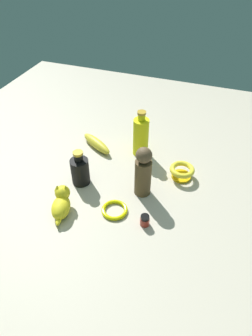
{
  "coord_description": "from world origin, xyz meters",
  "views": [
    {
      "loc": [
        -0.83,
        -0.3,
        0.84
      ],
      "look_at": [
        0.0,
        0.0,
        0.08
      ],
      "focal_mm": 32.44,
      "sensor_mm": 36.0,
      "label": 1
    }
  ],
  "objects_px": {
    "bottle_short": "(80,170)",
    "nail_polish_jar": "(145,220)",
    "cat_figurine": "(61,203)",
    "bowl": "(182,171)",
    "bangle": "(115,210)",
    "bottle_tall": "(141,136)",
    "person_figure_adult": "(143,172)",
    "banana": "(97,143)"
  },
  "relations": [
    {
      "from": "bangle",
      "to": "bowl",
      "type": "distance_m",
      "value": 0.33
    },
    {
      "from": "bottle_short",
      "to": "person_figure_adult",
      "type": "height_order",
      "value": "person_figure_adult"
    },
    {
      "from": "bottle_short",
      "to": "bowl",
      "type": "relative_size",
      "value": 1.51
    },
    {
      "from": "banana",
      "to": "cat_figurine",
      "type": "bearing_deg",
      "value": -53.72
    },
    {
      "from": "bowl",
      "to": "cat_figurine",
      "type": "bearing_deg",
      "value": 131.28
    },
    {
      "from": "bangle",
      "to": "bottle_short",
      "type": "bearing_deg",
      "value": 60.96
    },
    {
      "from": "bowl",
      "to": "person_figure_adult",
      "type": "bearing_deg",
      "value": 137.36
    },
    {
      "from": "person_figure_adult",
      "to": "banana",
      "type": "relative_size",
      "value": 1.13
    },
    {
      "from": "bangle",
      "to": "cat_figurine",
      "type": "bearing_deg",
      "value": 108.7
    },
    {
      "from": "bottle_short",
      "to": "cat_figurine",
      "type": "relative_size",
      "value": 1.07
    },
    {
      "from": "nail_polish_jar",
      "to": "cat_figurine",
      "type": "height_order",
      "value": "cat_figurine"
    },
    {
      "from": "bangle",
      "to": "banana",
      "type": "relative_size",
      "value": 0.51
    },
    {
      "from": "bottle_short",
      "to": "bottle_tall",
      "type": "xyz_separation_m",
      "value": [
        0.26,
        -0.17,
        0.03
      ]
    },
    {
      "from": "person_figure_adult",
      "to": "bottle_tall",
      "type": "bearing_deg",
      "value": 19.36
    },
    {
      "from": "nail_polish_jar",
      "to": "banana",
      "type": "relative_size",
      "value": 0.23
    },
    {
      "from": "bangle",
      "to": "cat_figurine",
      "type": "distance_m",
      "value": 0.19
    },
    {
      "from": "person_figure_adult",
      "to": "cat_figurine",
      "type": "relative_size",
      "value": 1.5
    },
    {
      "from": "person_figure_adult",
      "to": "bottle_tall",
      "type": "relative_size",
      "value": 1.0
    },
    {
      "from": "person_figure_adult",
      "to": "cat_figurine",
      "type": "bearing_deg",
      "value": 127.66
    },
    {
      "from": "bottle_short",
      "to": "nail_polish_jar",
      "type": "height_order",
      "value": "bottle_short"
    },
    {
      "from": "nail_polish_jar",
      "to": "bangle",
      "type": "distance_m",
      "value": 0.12
    },
    {
      "from": "bottle_short",
      "to": "nail_polish_jar",
      "type": "xyz_separation_m",
      "value": [
        -0.12,
        -0.3,
        -0.04
      ]
    },
    {
      "from": "bangle",
      "to": "bottle_tall",
      "type": "relative_size",
      "value": 0.45
    },
    {
      "from": "cat_figurine",
      "to": "bowl",
      "type": "distance_m",
      "value": 0.49
    },
    {
      "from": "person_figure_adult",
      "to": "bottle_short",
      "type": "bearing_deg",
      "value": 96.07
    },
    {
      "from": "nail_polish_jar",
      "to": "bottle_tall",
      "type": "distance_m",
      "value": 0.41
    },
    {
      "from": "nail_polish_jar",
      "to": "bowl",
      "type": "relative_size",
      "value": 0.43
    },
    {
      "from": "bowl",
      "to": "nail_polish_jar",
      "type": "bearing_deg",
      "value": 166.21
    },
    {
      "from": "cat_figurine",
      "to": "bowl",
      "type": "relative_size",
      "value": 1.41
    },
    {
      "from": "bowl",
      "to": "bottle_tall",
      "type": "bearing_deg",
      "value": 64.66
    },
    {
      "from": "nail_polish_jar",
      "to": "cat_figurine",
      "type": "distance_m",
      "value": 0.3
    },
    {
      "from": "bottle_short",
      "to": "cat_figurine",
      "type": "distance_m",
      "value": 0.16
    },
    {
      "from": "bottle_short",
      "to": "person_figure_adult",
      "type": "distance_m",
      "value": 0.25
    },
    {
      "from": "bottle_short",
      "to": "nail_polish_jar",
      "type": "bearing_deg",
      "value": -111.94
    },
    {
      "from": "bottle_tall",
      "to": "cat_figurine",
      "type": "xyz_separation_m",
      "value": [
        -0.42,
        0.16,
        -0.05
      ]
    },
    {
      "from": "person_figure_adult",
      "to": "nail_polish_jar",
      "type": "height_order",
      "value": "person_figure_adult"
    },
    {
      "from": "person_figure_adult",
      "to": "banana",
      "type": "distance_m",
      "value": 0.36
    },
    {
      "from": "nail_polish_jar",
      "to": "bowl",
      "type": "height_order",
      "value": "bowl"
    },
    {
      "from": "bottle_short",
      "to": "banana",
      "type": "relative_size",
      "value": 0.81
    },
    {
      "from": "bottle_short",
      "to": "nail_polish_jar",
      "type": "distance_m",
      "value": 0.33
    },
    {
      "from": "nail_polish_jar",
      "to": "bangle",
      "type": "bearing_deg",
      "value": 80.3
    },
    {
      "from": "cat_figurine",
      "to": "bangle",
      "type": "bearing_deg",
      "value": -71.3
    }
  ]
}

